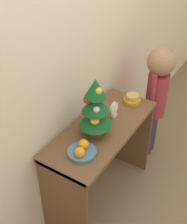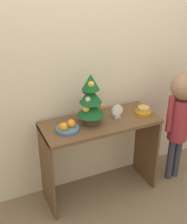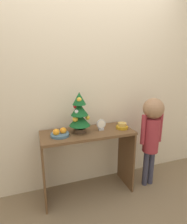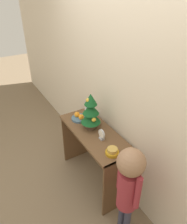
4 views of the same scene
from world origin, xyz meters
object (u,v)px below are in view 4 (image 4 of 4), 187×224
object	(u,v)px
mini_tree	(91,112)
desk_clock	(102,135)
fruit_bowl	(79,117)
child_figure	(129,183)
singing_bowl	(112,152)

from	to	relation	value
mini_tree	desk_clock	distance (m)	0.29
mini_tree	fruit_bowl	xyz separation A→B (m)	(-0.22, -0.04, -0.19)
fruit_bowl	child_figure	world-z (taller)	child_figure
fruit_bowl	child_figure	xyz separation A→B (m)	(1.09, -0.08, -0.04)
mini_tree	child_figure	world-z (taller)	mini_tree
fruit_bowl	desk_clock	bearing A→B (deg)	3.27
fruit_bowl	child_figure	bearing A→B (deg)	-4.28
singing_bowl	fruit_bowl	bearing A→B (deg)	179.57
mini_tree	singing_bowl	distance (m)	0.54
mini_tree	child_figure	bearing A→B (deg)	-7.76
child_figure	mini_tree	bearing A→B (deg)	172.24
fruit_bowl	singing_bowl	xyz separation A→B (m)	(0.72, -0.01, 0.00)
singing_bowl	child_figure	xyz separation A→B (m)	(0.36, -0.08, -0.04)
mini_tree	singing_bowl	world-z (taller)	mini_tree
fruit_bowl	desk_clock	size ratio (longest dim) A/B	1.52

